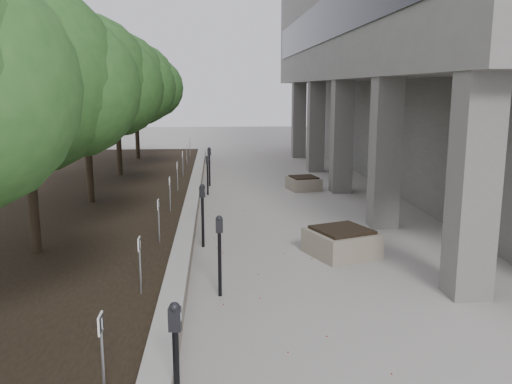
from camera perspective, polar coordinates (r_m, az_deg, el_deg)
name	(u,v)px	position (r m, az deg, el deg)	size (l,w,h in m)	color
ground	(287,325)	(8.87, 3.31, -13.85)	(90.00, 90.00, 0.00)	gray
retaining_wall	(194,198)	(17.34, -6.62, -0.66)	(0.39, 26.00, 0.50)	gray
planting_bed	(76,202)	(17.89, -18.47, -0.97)	(7.00, 26.00, 0.40)	black
crabapple_tree_2	(26,119)	(11.60, -23.10, 7.13)	(4.60, 4.00, 5.44)	#24521F
crabapple_tree_3	(86,109)	(16.41, -17.54, 8.36)	(4.60, 4.00, 5.44)	#24521F
crabapple_tree_4	(117,104)	(21.31, -14.50, 9.00)	(4.60, 4.00, 5.44)	#24521F
crabapple_tree_5	(136,101)	(26.24, -12.59, 9.38)	(4.60, 4.00, 5.44)	#24521F
parking_sign_1	(102,356)	(6.29, -15.94, -16.32)	(0.04, 0.22, 0.96)	black
parking_sign_2	(140,266)	(9.03, -12.16, -7.64)	(0.04, 0.22, 0.96)	black
parking_sign_3	(159,221)	(11.89, -10.24, -3.05)	(0.04, 0.22, 0.96)	black
parking_sign_4	(170,194)	(14.80, -9.08, -0.25)	(0.04, 0.22, 0.96)	black
parking_sign_5	(177,177)	(17.75, -8.30, 1.63)	(0.04, 0.22, 0.96)	black
parking_sign_6	(183,164)	(20.71, -7.75, 2.97)	(0.04, 0.22, 0.96)	black
parking_sign_7	(187,154)	(23.68, -7.33, 3.97)	(0.04, 0.22, 0.96)	black
parking_sign_8	(190,147)	(26.66, -7.00, 4.75)	(0.04, 0.22, 0.96)	black
parking_meter_1	(176,370)	(6.10, -8.42, -18.10)	(0.15, 0.11, 1.53)	black
parking_meter_2	(220,256)	(9.75, -3.87, -6.78)	(0.15, 0.11, 1.50)	black
parking_meter_3	(203,216)	(12.76, -5.66, -2.50)	(0.15, 0.11, 1.52)	black
parking_meter_4	(208,175)	(19.02, -5.14, 1.78)	(0.14, 0.10, 1.40)	black
parking_meter_5	(210,167)	(20.71, -4.94, 2.68)	(0.15, 0.11, 1.51)	black
planter_front	(342,242)	(12.34, 9.03, -5.21)	(1.34, 1.34, 0.62)	gray
planter_back	(304,183)	(20.06, 5.07, 0.95)	(1.08, 1.08, 0.50)	gray
berry_scatter	(257,239)	(13.53, 0.09, -4.95)	(3.30, 14.10, 0.02)	#99140B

